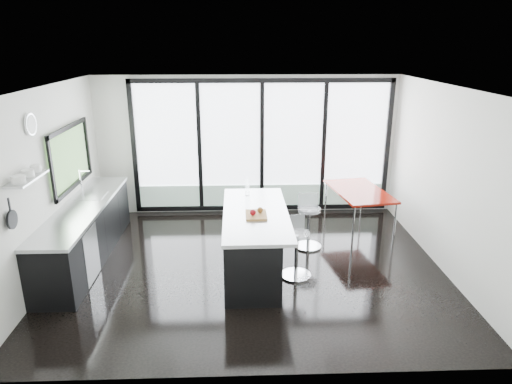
{
  "coord_description": "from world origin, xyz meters",
  "views": [
    {
      "loc": [
        -0.16,
        -6.52,
        3.43
      ],
      "look_at": [
        0.1,
        0.3,
        1.15
      ],
      "focal_mm": 32.0,
      "sensor_mm": 36.0,
      "label": 1
    }
  ],
  "objects_px": {
    "bar_stool_far": "(309,228)",
    "red_table": "(358,211)",
    "bar_stool_near": "(296,255)",
    "island": "(251,240)"
  },
  "relations": [
    {
      "from": "bar_stool_far",
      "to": "red_table",
      "type": "xyz_separation_m",
      "value": [
        1.02,
        0.67,
        0.04
      ]
    },
    {
      "from": "bar_stool_near",
      "to": "bar_stool_far",
      "type": "height_order",
      "value": "same"
    },
    {
      "from": "bar_stool_near",
      "to": "red_table",
      "type": "xyz_separation_m",
      "value": [
        1.36,
        1.69,
        0.04
      ]
    },
    {
      "from": "island",
      "to": "bar_stool_far",
      "type": "distance_m",
      "value": 1.27
    },
    {
      "from": "red_table",
      "to": "bar_stool_near",
      "type": "bearing_deg",
      "value": -128.79
    },
    {
      "from": "bar_stool_near",
      "to": "bar_stool_far",
      "type": "relative_size",
      "value": 1.0
    },
    {
      "from": "island",
      "to": "bar_stool_far",
      "type": "relative_size",
      "value": 3.22
    },
    {
      "from": "island",
      "to": "bar_stool_near",
      "type": "distance_m",
      "value": 0.74
    },
    {
      "from": "bar_stool_near",
      "to": "bar_stool_far",
      "type": "distance_m",
      "value": 1.08
    },
    {
      "from": "island",
      "to": "red_table",
      "type": "distance_m",
      "value": 2.48
    }
  ]
}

